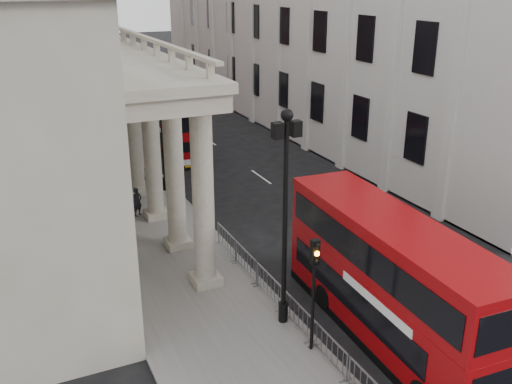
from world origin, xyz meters
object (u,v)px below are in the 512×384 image
(traffic_light, at_px, (314,275))
(pedestrian_a, at_px, (137,202))
(lamp_post_mid, at_px, (161,114))
(pedestrian_c, at_px, (146,180))
(pedestrian_b, at_px, (119,179))
(lamp_post_south, at_px, (285,206))
(lamp_post_north, at_px, (108,75))
(bus_near, at_px, (390,278))
(bus_far, at_px, (173,124))

(traffic_light, height_order, pedestrian_a, traffic_light)
(lamp_post_mid, bearing_deg, pedestrian_c, -178.36)
(pedestrian_c, bearing_deg, traffic_light, -98.94)
(lamp_post_mid, height_order, pedestrian_b, lamp_post_mid)
(lamp_post_south, distance_m, lamp_post_north, 32.00)
(lamp_post_south, bearing_deg, pedestrian_c, 94.38)
(lamp_post_south, height_order, traffic_light, lamp_post_south)
(lamp_post_north, xyz_separation_m, pedestrian_c, (-1.22, -16.03, -3.94))
(lamp_post_south, bearing_deg, bus_near, -36.64)
(traffic_light, relative_size, pedestrian_b, 2.47)
(bus_near, bearing_deg, bus_far, 92.61)
(lamp_post_south, distance_m, bus_far, 24.43)
(lamp_post_south, height_order, lamp_post_north, same)
(traffic_light, bearing_deg, pedestrian_a, 100.29)
(pedestrian_b, bearing_deg, traffic_light, 88.47)
(lamp_post_south, xyz_separation_m, traffic_light, (0.10, -2.02, -1.80))
(lamp_post_mid, distance_m, pedestrian_b, 4.83)
(traffic_light, height_order, pedestrian_b, traffic_light)
(traffic_light, relative_size, bus_far, 0.44)
(pedestrian_b, bearing_deg, pedestrian_a, 82.23)
(bus_far, bearing_deg, traffic_light, -91.49)
(lamp_post_mid, height_order, bus_far, lamp_post_mid)
(lamp_post_mid, xyz_separation_m, pedestrian_c, (-1.22, -0.03, -3.94))
(lamp_post_north, distance_m, pedestrian_a, 19.92)
(lamp_post_mid, bearing_deg, lamp_post_north, 90.00)
(bus_far, xyz_separation_m, pedestrian_a, (-5.59, -11.44, -1.24))
(lamp_post_south, xyz_separation_m, lamp_post_mid, (0.00, 16.00, 0.00))
(lamp_post_north, relative_size, traffic_light, 1.93)
(pedestrian_c, bearing_deg, pedestrian_b, 140.89)
(lamp_post_north, distance_m, pedestrian_c, 16.56)
(bus_near, height_order, bus_far, bus_near)
(lamp_post_mid, xyz_separation_m, traffic_light, (0.10, -18.02, -1.80))
(bus_near, xyz_separation_m, pedestrian_a, (-5.66, 14.95, -1.52))
(lamp_post_north, relative_size, bus_far, 0.85)
(traffic_light, relative_size, bus_near, 0.39)
(lamp_post_mid, distance_m, bus_near, 18.72)
(traffic_light, height_order, bus_far, traffic_light)
(lamp_post_south, relative_size, traffic_light, 1.93)
(traffic_light, height_order, pedestrian_c, traffic_light)
(pedestrian_a, height_order, pedestrian_b, pedestrian_b)
(pedestrian_a, relative_size, pedestrian_b, 0.93)
(bus_far, relative_size, pedestrian_c, 5.76)
(pedestrian_c, bearing_deg, bus_near, -89.85)
(traffic_light, distance_m, bus_near, 3.08)
(pedestrian_a, bearing_deg, bus_near, -94.50)
(traffic_light, bearing_deg, pedestrian_c, 94.21)
(lamp_post_south, xyz_separation_m, pedestrian_c, (-1.22, 15.97, -3.94))
(pedestrian_b, xyz_separation_m, pedestrian_c, (1.51, -0.73, -0.02))
(pedestrian_a, distance_m, pedestrian_c, 3.58)
(traffic_light, distance_m, pedestrian_c, 18.16)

